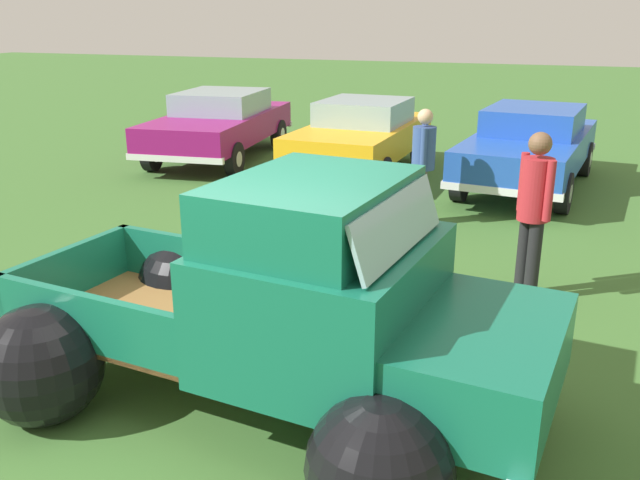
{
  "coord_description": "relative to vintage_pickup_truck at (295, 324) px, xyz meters",
  "views": [
    {
      "loc": [
        2.16,
        -4.39,
        3.03
      ],
      "look_at": [
        0.0,
        1.6,
        0.87
      ],
      "focal_mm": 37.89,
      "sensor_mm": 36.0,
      "label": 1
    }
  ],
  "objects": [
    {
      "name": "ground_plane",
      "position": [
        -0.39,
        0.04,
        -0.76
      ],
      "size": [
        80.0,
        80.0,
        0.0
      ],
      "primitive_type": "plane",
      "color": "#3D6B2D"
    },
    {
      "name": "vintage_pickup_truck",
      "position": [
        0.0,
        0.0,
        0.0
      ],
      "size": [
        4.8,
        3.17,
        1.96
      ],
      "rotation": [
        0.0,
        0.0,
        -0.11
      ],
      "color": "black",
      "rests_on": "ground"
    },
    {
      "name": "show_car_0",
      "position": [
        -5.19,
        8.63,
        0.03
      ],
      "size": [
        2.41,
        4.77,
        1.43
      ],
      "rotation": [
        0.0,
        0.0,
        -1.47
      ],
      "color": "black",
      "rests_on": "ground"
    },
    {
      "name": "show_car_1",
      "position": [
        -1.89,
        8.23,
        0.02
      ],
      "size": [
        2.0,
        4.22,
        1.43
      ],
      "rotation": [
        0.0,
        0.0,
        -1.61
      ],
      "color": "black",
      "rests_on": "ground"
    },
    {
      "name": "show_car_2",
      "position": [
        1.26,
        8.22,
        0.03
      ],
      "size": [
        2.38,
        4.77,
        1.43
      ],
      "rotation": [
        0.0,
        0.0,
        -1.69
      ],
      "color": "black",
      "rests_on": "ground"
    },
    {
      "name": "spectator_0",
      "position": [
        1.57,
        2.99,
        0.31
      ],
      "size": [
        0.48,
        0.48,
        1.85
      ],
      "rotation": [
        0.0,
        0.0,
        3.84
      ],
      "color": "black",
      "rests_on": "ground"
    },
    {
      "name": "spectator_1",
      "position": [
        -0.11,
        5.35,
        0.22
      ],
      "size": [
        0.39,
        0.54,
        1.72
      ],
      "rotation": [
        0.0,
        0.0,
        0.18
      ],
      "color": "#4C4742",
      "rests_on": "ground"
    },
    {
      "name": "lane_cone_0",
      "position": [
        -0.2,
        2.53,
        -0.45
      ],
      "size": [
        0.36,
        0.36,
        0.63
      ],
      "color": "black",
      "rests_on": "ground"
    },
    {
      "name": "lane_cone_1",
      "position": [
        -1.04,
        1.91,
        -0.45
      ],
      "size": [
        0.36,
        0.36,
        0.63
      ],
      "color": "black",
      "rests_on": "ground"
    }
  ]
}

